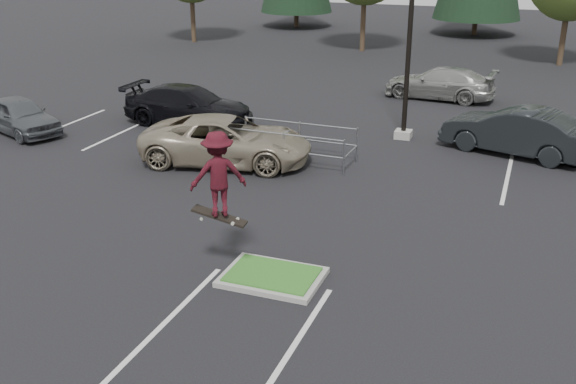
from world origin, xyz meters
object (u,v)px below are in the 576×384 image
(car_l_tan, at_px, (225,141))
(car_r_charc, at_px, (515,131))
(car_l_grey, at_px, (19,115))
(skateboarder, at_px, (218,174))
(car_far_silver, at_px, (440,83))
(cart_corral, at_px, (279,138))
(car_l_black, at_px, (189,105))
(light_pole, at_px, (411,14))

(car_l_tan, bearing_deg, car_r_charc, -73.78)
(car_l_grey, height_order, car_r_charc, car_r_charc)
(skateboarder, distance_m, car_r_charc, 13.05)
(skateboarder, bearing_deg, car_far_silver, -130.79)
(cart_corral, relative_size, car_l_black, 0.79)
(car_l_tan, bearing_deg, skateboarder, -165.52)
(cart_corral, distance_m, car_r_charc, 8.25)
(cart_corral, relative_size, skateboarder, 2.00)
(car_l_black, height_order, car_l_grey, car_l_black)
(car_l_tan, distance_m, car_far_silver, 13.06)
(cart_corral, xyz_separation_m, skateboarder, (1.77, -8.14, 1.67))
(car_r_charc, distance_m, car_far_silver, 8.34)
(light_pole, relative_size, skateboarder, 4.78)
(light_pole, height_order, car_far_silver, light_pole)
(car_r_charc, height_order, car_far_silver, car_r_charc)
(car_l_black, xyz_separation_m, car_r_charc, (12.50, 0.59, 0.05))
(skateboarder, distance_m, car_far_silver, 19.26)
(car_r_charc, bearing_deg, car_l_tan, -46.82)
(skateboarder, distance_m, car_l_tan, 8.03)
(cart_corral, bearing_deg, car_l_grey, -175.63)
(car_l_grey, bearing_deg, car_l_black, -35.84)
(cart_corral, bearing_deg, light_pole, 50.32)
(car_l_tan, height_order, car_far_silver, car_l_tan)
(light_pole, xyz_separation_m, cart_corral, (-3.47, -3.99, -3.81))
(car_far_silver, bearing_deg, car_l_black, -41.67)
(cart_corral, xyz_separation_m, car_l_grey, (-10.53, -0.55, -0.05))
(car_far_silver, bearing_deg, car_l_grey, -45.38)
(car_l_black, xyz_separation_m, car_l_grey, (-5.50, -3.44, -0.07))
(car_r_charc, bearing_deg, skateboarder, -9.49)
(car_l_grey, bearing_deg, car_r_charc, -55.25)
(light_pole, distance_m, skateboarder, 12.44)
(light_pole, height_order, car_r_charc, light_pole)
(light_pole, xyz_separation_m, car_l_grey, (-14.00, -4.54, -3.86))
(light_pole, relative_size, car_l_black, 1.90)
(cart_corral, relative_size, car_r_charc, 0.85)
(car_l_tan, relative_size, car_far_silver, 1.12)
(car_l_black, bearing_deg, car_l_grey, 122.01)
(light_pole, height_order, car_l_tan, light_pole)
(skateboarder, xyz_separation_m, car_l_black, (-6.80, 11.04, -1.64))
(car_l_tan, xyz_separation_m, car_l_black, (-3.50, 3.91, -0.01))
(cart_corral, bearing_deg, car_r_charc, 26.40)
(skateboarder, xyz_separation_m, car_r_charc, (5.70, 11.63, -1.59))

